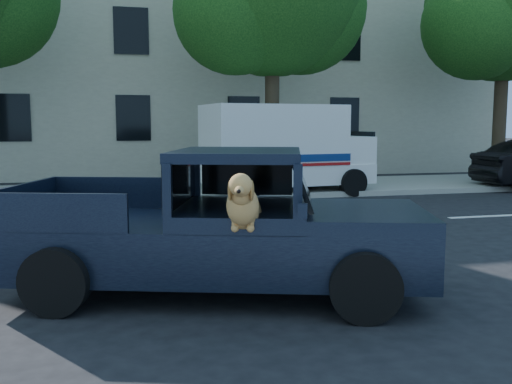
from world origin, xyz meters
TOP-DOWN VIEW (x-y plane):
  - ground at (0.00, 0.00)m, footprint 120.00×120.00m
  - far_sidewalk at (0.00, 9.20)m, footprint 60.00×4.00m
  - lane_stripes at (2.00, 3.40)m, footprint 21.60×0.14m
  - street_tree_right at (13.03, 9.62)m, footprint 6.00×5.20m
  - building_main at (3.00, 16.50)m, footprint 26.00×6.00m
  - pickup_truck at (1.39, -0.69)m, footprint 5.12×3.23m
  - mail_truck at (4.92, 8.13)m, footprint 4.83×2.85m

SIDE VIEW (x-z plane):
  - ground at x=0.00m, z-range 0.00..0.00m
  - lane_stripes at x=2.00m, z-range 0.00..0.01m
  - far_sidewalk at x=0.00m, z-range 0.00..0.15m
  - pickup_truck at x=1.39m, z-range -0.28..1.43m
  - mail_truck at x=4.92m, z-range -0.16..2.36m
  - building_main at x=3.00m, z-range 0.00..9.00m
  - street_tree_right at x=13.03m, z-range 1.41..10.01m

